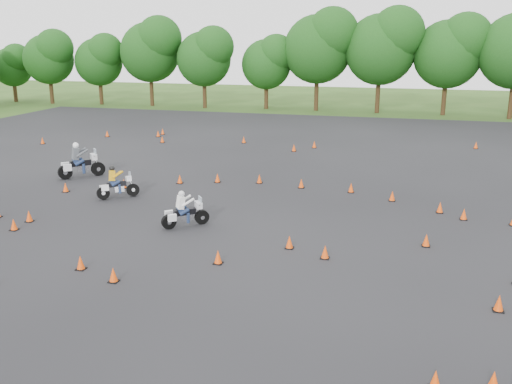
# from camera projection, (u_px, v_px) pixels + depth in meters

# --- Properties ---
(ground) EXTENTS (140.00, 140.00, 0.00)m
(ground) POSITION_uv_depth(u_px,v_px,m) (226.00, 254.00, 19.99)
(ground) COLOR #2D5119
(ground) RESTS_ON ground
(asphalt_pad) EXTENTS (62.00, 62.00, 0.00)m
(asphalt_pad) POSITION_uv_depth(u_px,v_px,m) (268.00, 206.00, 25.58)
(asphalt_pad) COLOR black
(asphalt_pad) RESTS_ON ground
(treeline) EXTENTS (87.16, 32.77, 10.72)m
(treeline) POSITION_uv_depth(u_px,v_px,m) (387.00, 67.00, 50.59)
(treeline) COLOR #164213
(treeline) RESTS_ON ground
(traffic_cones) EXTENTS (36.02, 32.87, 0.45)m
(traffic_cones) POSITION_uv_depth(u_px,v_px,m) (254.00, 206.00, 24.92)
(traffic_cones) COLOR #F24A0A
(traffic_cones) RESTS_ON asphalt_pad
(rider_grey) EXTENTS (2.32, 2.30, 1.93)m
(rider_grey) POSITION_uv_depth(u_px,v_px,m) (81.00, 160.00, 30.62)
(rider_grey) COLOR #494D52
(rider_grey) RESTS_ON ground
(rider_yellow) EXTENTS (1.91, 1.77, 1.54)m
(rider_yellow) POSITION_uv_depth(u_px,v_px,m) (118.00, 182.00, 26.68)
(rider_yellow) COLOR orange
(rider_yellow) RESTS_ON ground
(rider_white) EXTENTS (1.89, 1.77, 1.53)m
(rider_white) POSITION_uv_depth(u_px,v_px,m) (185.00, 208.00, 22.69)
(rider_white) COLOR white
(rider_white) RESTS_ON ground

